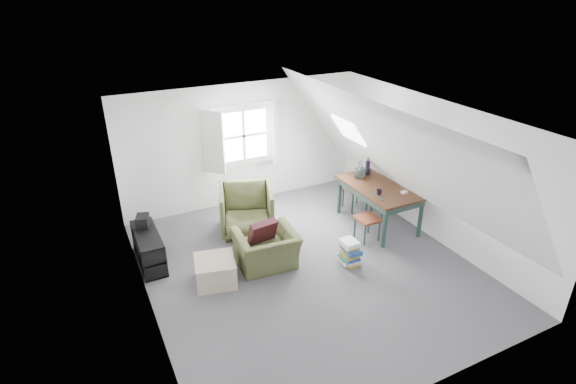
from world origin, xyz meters
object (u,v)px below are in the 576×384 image
armchair_far (247,231)px  ottoman (215,271)px  dining_chair_far (357,188)px  dining_table (379,191)px  dining_chair_near (369,217)px  media_shelf (149,250)px  magazine_stack (350,252)px  armchair_near (267,265)px

armchair_far → ottoman: (-1.03, -1.24, 0.20)m
ottoman → dining_chair_far: 3.53m
dining_table → dining_chair_near: bearing=-145.1°
ottoman → dining_table: bearing=6.4°
armchair_far → dining_chair_near: (1.87, -1.23, 0.43)m
media_shelf → ottoman: bearing=-50.8°
dining_chair_near → dining_table: bearing=120.5°
dining_chair_far → magazine_stack: size_ratio=2.13×
armchair_far → dining_table: dining_table is taller
armchair_far → ottoman: 1.63m
ottoman → dining_chair_near: 2.91m
armchair_far → dining_chair_near: bearing=-14.5°
armchair_far → magazine_stack: 2.10m
ottoman → armchair_near: bearing=3.7°
armchair_far → ottoman: bearing=-110.6°
media_shelf → armchair_far: bearing=7.8°
ottoman → dining_chair_near: (2.90, 0.01, 0.23)m
dining_chair_far → dining_chair_near: 1.15m
dining_table → dining_chair_far: size_ratio=1.76×
armchair_far → dining_table: size_ratio=0.60×
armchair_far → media_shelf: media_shelf is taller
armchair_near → magazine_stack: 1.39m
armchair_near → dining_chair_near: size_ratio=1.16×
armchair_near → dining_chair_far: 2.70m
armchair_near → media_shelf: bearing=-23.6°
ottoman → armchair_far: bearing=50.5°
dining_chair_far → media_shelf: dining_chair_far is taller
dining_chair_near → armchair_far: bearing=-130.8°
armchair_far → media_shelf: size_ratio=0.89×
magazine_stack → armchair_near: bearing=155.5°
armchair_far → media_shelf: (-1.84, -0.28, 0.25)m
armchair_near → magazine_stack: bearing=159.9°
armchair_far → dining_table: bearing=-1.5°
dining_chair_near → magazine_stack: dining_chair_near is taller
dining_chair_near → magazine_stack: bearing=-62.4°
armchair_near → armchair_far: armchair_far is taller
armchair_near → media_shelf: 1.95m
armchair_far → ottoman: size_ratio=1.60×
armchair_near → dining_table: dining_table is taller
armchair_near → ottoman: (-0.89, -0.06, 0.20)m
armchair_near → armchair_far: bearing=-91.9°
armchair_near → dining_chair_far: bearing=-153.1°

